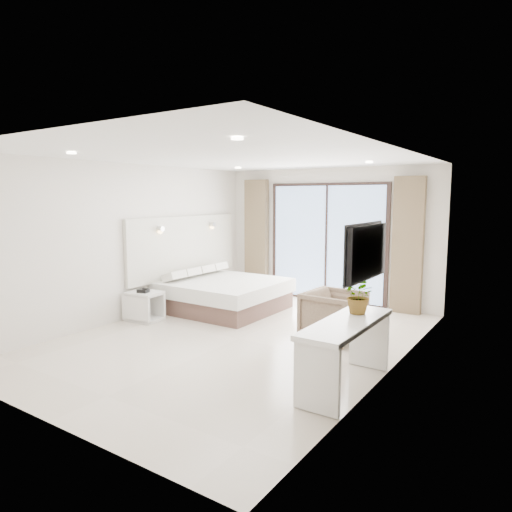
# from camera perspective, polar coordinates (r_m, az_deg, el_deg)

# --- Properties ---
(ground) EXTENTS (6.20, 6.20, 0.00)m
(ground) POSITION_cam_1_polar(r_m,az_deg,el_deg) (7.01, -2.18, -10.28)
(ground) COLOR beige
(ground) RESTS_ON ground
(room_shell) EXTENTS (4.62, 6.22, 2.72)m
(room_shell) POSITION_cam_1_polar(r_m,az_deg,el_deg) (7.53, 0.43, 3.24)
(room_shell) COLOR silver
(room_shell) RESTS_ON ground
(bed) EXTENTS (2.02, 1.93, 0.70)m
(bed) POSITION_cam_1_polar(r_m,az_deg,el_deg) (8.69, -4.10, -4.78)
(bed) COLOR brown
(bed) RESTS_ON ground
(nightstand) EXTENTS (0.59, 0.50, 0.50)m
(nightstand) POSITION_cam_1_polar(r_m,az_deg,el_deg) (8.15, -13.74, -6.12)
(nightstand) COLOR white
(nightstand) RESTS_ON ground
(phone) EXTENTS (0.21, 0.18, 0.06)m
(phone) POSITION_cam_1_polar(r_m,az_deg,el_deg) (8.04, -13.92, -4.24)
(phone) COLOR black
(phone) RESTS_ON nightstand
(console_desk) EXTENTS (0.51, 1.63, 0.77)m
(console_desk) POSITION_cam_1_polar(r_m,az_deg,el_deg) (5.23, 11.22, -10.13)
(console_desk) COLOR white
(console_desk) RESTS_ON ground
(plant) EXTENTS (0.48, 0.51, 0.34)m
(plant) POSITION_cam_1_polar(r_m,az_deg,el_deg) (5.47, 12.83, -5.32)
(plant) COLOR #33662D
(plant) RESTS_ON console_desk
(armchair) EXTENTS (0.78, 0.83, 0.82)m
(armchair) POSITION_cam_1_polar(r_m,az_deg,el_deg) (6.94, 9.73, -7.05)
(armchair) COLOR #816F54
(armchair) RESTS_ON ground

